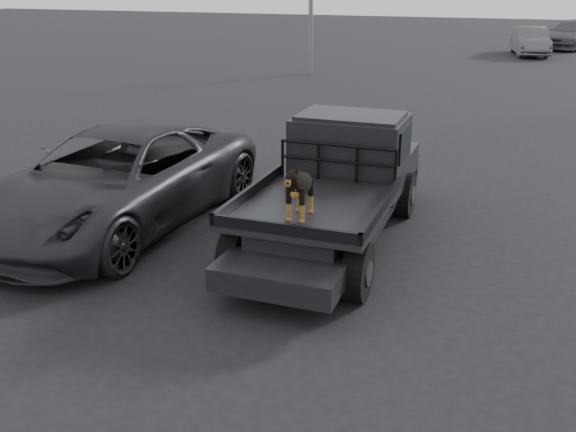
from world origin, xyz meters
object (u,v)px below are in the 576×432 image
at_px(flatbed_ute, 332,213).
at_px(distant_car_b, 571,35).
at_px(parked_suv, 117,179).
at_px(distant_car_a, 530,41).
at_px(dog, 300,189).

height_order(flatbed_ute, distant_car_b, distant_car_b).
xyz_separation_m(parked_suv, distant_car_a, (5.99, 27.59, -0.08)).
distance_m(dog, distant_car_a, 28.66).
xyz_separation_m(flatbed_ute, distant_car_b, (4.66, 31.40, 0.28)).
bearing_deg(parked_suv, distant_car_b, 78.56).
bearing_deg(distant_car_a, distant_car_b, 54.00).
distance_m(flatbed_ute, distant_car_b, 31.74).
xyz_separation_m(dog, distant_car_a, (2.56, 28.54, -0.60)).
height_order(parked_suv, distant_car_b, parked_suv).
bearing_deg(parked_suv, flatbed_ute, 10.99).
xyz_separation_m(distant_car_a, distant_car_b, (2.12, 4.31, 0.05)).
relative_size(flatbed_ute, parked_suv, 0.97).
relative_size(flatbed_ute, distant_car_b, 1.06).
relative_size(parked_suv, distant_car_a, 1.33).
distance_m(parked_suv, distant_car_b, 32.91).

